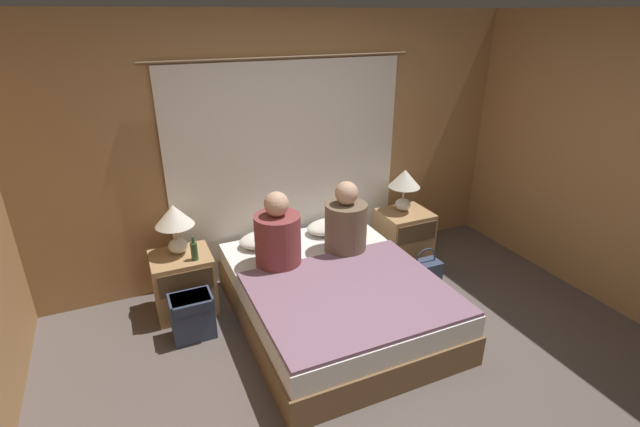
% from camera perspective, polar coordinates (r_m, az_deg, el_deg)
% --- Properties ---
extents(ground_plane, '(16.00, 16.00, 0.00)m').
position_cam_1_polar(ground_plane, '(3.55, 8.56, -20.70)').
color(ground_plane, '#564C47').
extents(wall_back, '(4.86, 0.06, 2.50)m').
position_cam_1_polar(wall_back, '(4.53, -4.20, 7.95)').
color(wall_back, '#A37547').
rests_on(wall_back, ground_plane).
extents(curtain_panel, '(2.51, 0.02, 2.11)m').
position_cam_1_polar(curtain_panel, '(4.53, -3.85, 5.32)').
color(curtain_panel, silver).
rests_on(curtain_panel, ground_plane).
extents(bed, '(1.55, 1.97, 0.44)m').
position_cam_1_polar(bed, '(4.03, 1.74, -10.32)').
color(bed, brown).
rests_on(bed, ground_plane).
extents(nightstand_left, '(0.51, 0.46, 0.55)m').
position_cam_1_polar(nightstand_left, '(4.29, -16.42, -8.20)').
color(nightstand_left, '#A87F51').
rests_on(nightstand_left, ground_plane).
extents(nightstand_right, '(0.51, 0.46, 0.55)m').
position_cam_1_polar(nightstand_right, '(5.02, 10.28, -2.71)').
color(nightstand_right, '#A87F51').
rests_on(nightstand_right, ground_plane).
extents(lamp_left, '(0.33, 0.33, 0.45)m').
position_cam_1_polar(lamp_left, '(4.08, -17.49, -0.76)').
color(lamp_left, silver).
rests_on(lamp_left, nightstand_left).
extents(lamp_right, '(0.33, 0.33, 0.45)m').
position_cam_1_polar(lamp_right, '(4.84, 10.35, 3.80)').
color(lamp_right, silver).
rests_on(lamp_right, nightstand_right).
extents(pillow_left, '(0.52, 0.35, 0.12)m').
position_cam_1_polar(pillow_left, '(4.40, -6.60, -3.13)').
color(pillow_left, silver).
rests_on(pillow_left, bed).
extents(pillow_right, '(0.52, 0.35, 0.12)m').
position_cam_1_polar(pillow_right, '(4.63, 1.47, -1.59)').
color(pillow_right, silver).
rests_on(pillow_right, bed).
extents(blanket_on_bed, '(1.49, 1.28, 0.03)m').
position_cam_1_polar(blanket_on_bed, '(3.67, 3.94, -9.75)').
color(blanket_on_bed, slate).
rests_on(blanket_on_bed, bed).
extents(person_left_in_bed, '(0.40, 0.40, 0.68)m').
position_cam_1_polar(person_left_in_bed, '(3.96, -5.23, -2.86)').
color(person_left_in_bed, brown).
rests_on(person_left_in_bed, bed).
extents(person_right_in_bed, '(0.38, 0.38, 0.67)m').
position_cam_1_polar(person_right_in_bed, '(4.19, 3.20, -1.25)').
color(person_right_in_bed, brown).
rests_on(person_right_in_bed, bed).
extents(beer_bottle_on_left_stand, '(0.06, 0.06, 0.21)m').
position_cam_1_polar(beer_bottle_on_left_stand, '(4.02, -15.22, -4.44)').
color(beer_bottle_on_left_stand, '#2D4C28').
rests_on(beer_bottle_on_left_stand, nightstand_left).
extents(backpack_on_floor, '(0.34, 0.26, 0.38)m').
position_cam_1_polar(backpack_on_floor, '(3.98, -15.45, -11.82)').
color(backpack_on_floor, '#333D56').
rests_on(backpack_on_floor, ground_plane).
extents(handbag_on_floor, '(0.31, 0.19, 0.35)m').
position_cam_1_polar(handbag_on_floor, '(4.76, 12.77, -6.78)').
color(handbag_on_floor, '#333D56').
rests_on(handbag_on_floor, ground_plane).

